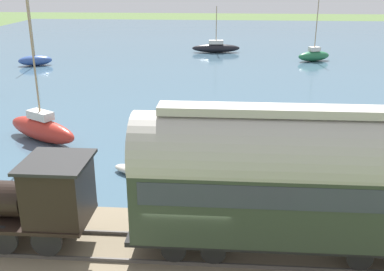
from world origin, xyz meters
name	(u,v)px	position (x,y,z in m)	size (l,w,h in m)	color
ground_plane	(190,266)	(0.00, 0.00, 0.00)	(200.00, 200.00, 0.00)	#516B38
harbor_water	(217,51)	(42.95, 0.00, 0.00)	(80.00, 80.00, 0.01)	#426075
rail_embankment	(190,258)	(0.03, 0.00, 0.27)	(5.23, 56.00, 0.66)	#84755B
steam_locomotive	(22,197)	(0.03, 5.29, 2.27)	(2.11, 5.65, 3.32)	black
passenger_coach	(288,176)	(0.03, -2.91, 3.26)	(2.43, 9.53, 4.73)	black
sailboat_blue	(35,60)	(32.58, 18.55, 0.58)	(2.40, 3.60, 7.84)	#335199
sailboat_green	(314,55)	(37.25, -10.53, 0.63)	(2.67, 3.95, 6.60)	#236B42
sailboat_red	(42,128)	(10.97, 9.20, 0.74)	(3.67, 5.10, 8.79)	#B72D23
sailboat_black	(216,48)	(42.18, 0.18, 0.58)	(1.79, 5.81, 5.38)	black
rowboat_far_out	(276,190)	(5.16, -3.26, 0.23)	(0.83, 2.19, 0.45)	#B7B2A3
rowboat_off_pier	(136,171)	(6.73, 3.05, 0.22)	(1.68, 2.49, 0.43)	beige
rowboat_near_shore	(347,139)	(12.02, -7.90, 0.17)	(2.14, 1.81, 0.33)	#B7B2A3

